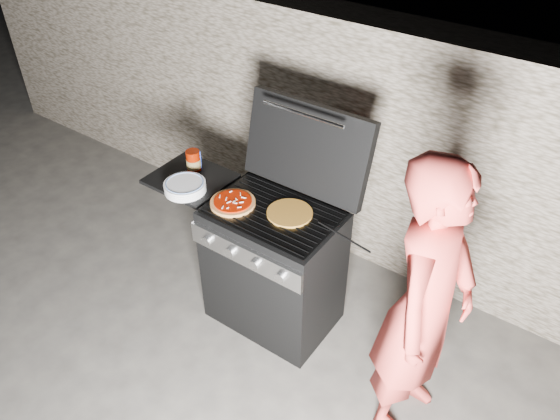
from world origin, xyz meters
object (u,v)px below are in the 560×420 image
Objects in this scene: sauce_jar at (193,160)px; person at (425,308)px; gas_grill at (243,252)px; pizza_topped at (233,202)px.

person is at bearing -7.86° from sauce_jar.
pizza_topped is (0.00, -0.08, 0.47)m from gas_grill.
person is (1.75, -0.24, -0.10)m from sauce_jar.
pizza_topped is 1.94× the size of sauce_jar.
pizza_topped is at bearing -19.00° from sauce_jar.
sauce_jar is at bearing 161.00° from pizza_topped.
pizza_topped is 1.30m from person.
person reaches higher than sauce_jar.
gas_grill is 0.76× the size of person.
sauce_jar is at bearing 169.76° from gas_grill.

